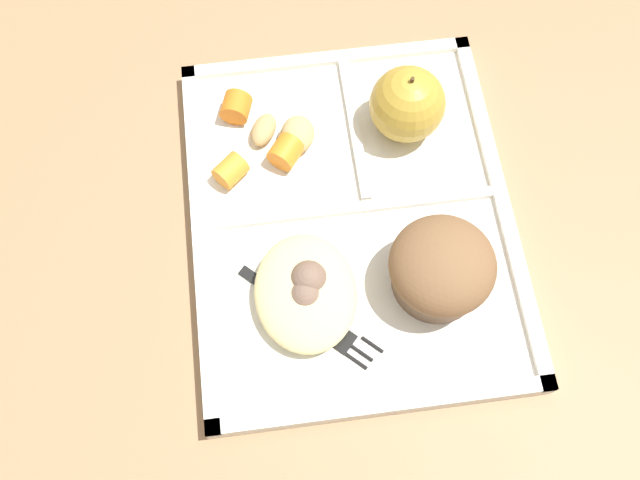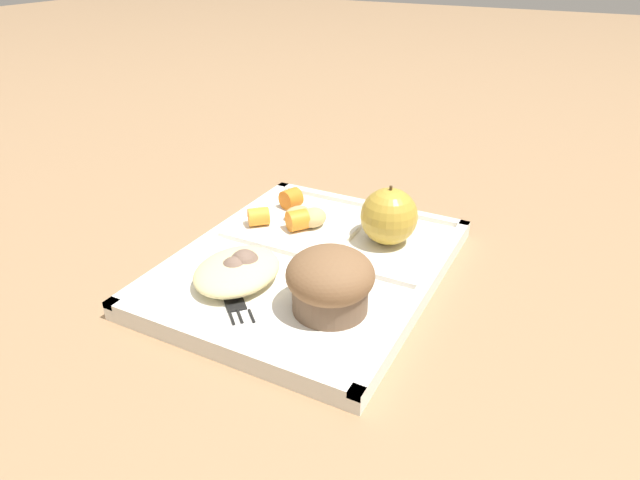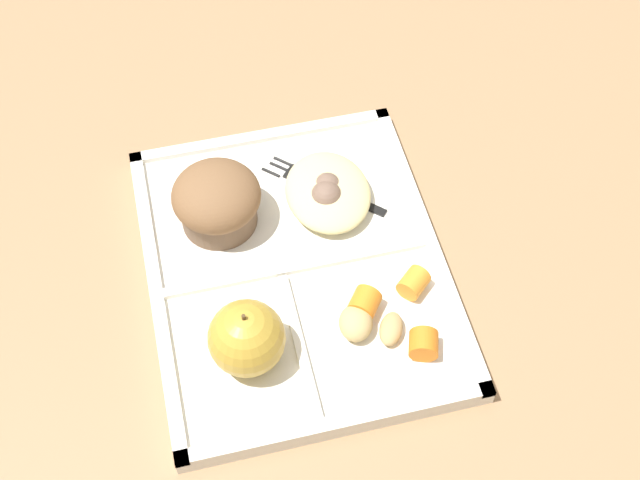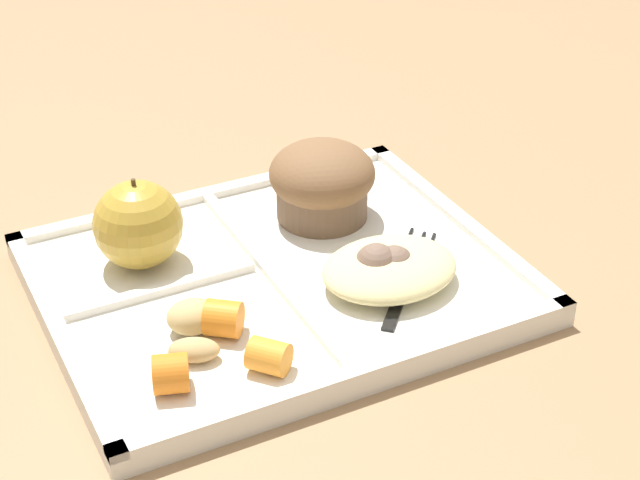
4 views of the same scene
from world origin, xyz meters
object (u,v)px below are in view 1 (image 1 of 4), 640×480
(lunch_tray, at_px, (351,218))
(green_apple, at_px, (407,104))
(bran_muffin, at_px, (441,268))
(plastic_fork, at_px, (313,319))

(lunch_tray, height_order, green_apple, green_apple)
(green_apple, bearing_deg, lunch_tray, -35.73)
(lunch_tray, distance_m, bran_muffin, 0.11)
(green_apple, distance_m, plastic_fork, 0.22)
(plastic_fork, bearing_deg, bran_muffin, 100.57)
(bran_muffin, bearing_deg, green_apple, 180.00)
(lunch_tray, relative_size, bran_muffin, 4.00)
(bran_muffin, bearing_deg, plastic_fork, -79.43)
(lunch_tray, distance_m, plastic_fork, 0.11)
(lunch_tray, height_order, plastic_fork, lunch_tray)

